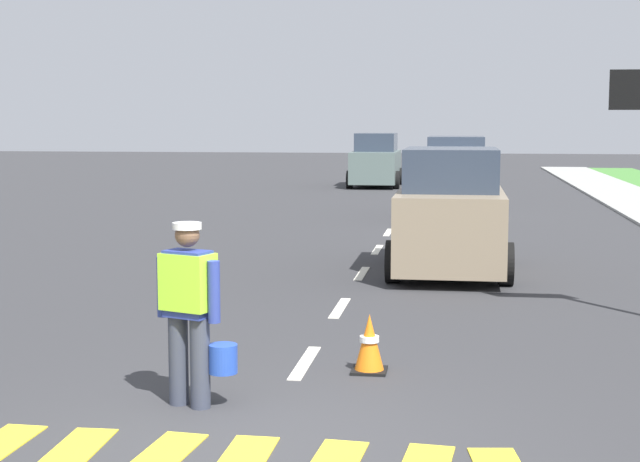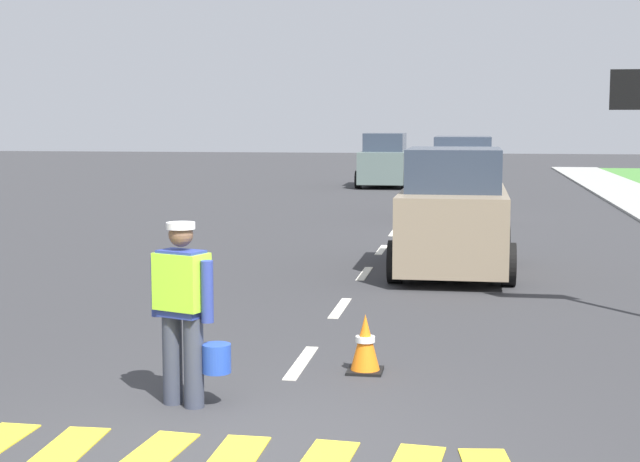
{
  "view_description": "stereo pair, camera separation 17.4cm",
  "coord_description": "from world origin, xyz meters",
  "px_view_note": "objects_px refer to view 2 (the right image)",
  "views": [
    {
      "loc": [
        1.59,
        -7.06,
        2.57
      ],
      "look_at": [
        -0.24,
        5.42,
        1.1
      ],
      "focal_mm": 53.35,
      "sensor_mm": 36.0,
      "label": 1
    },
    {
      "loc": [
        1.76,
        -7.03,
        2.57
      ],
      "look_at": [
        -0.24,
        5.42,
        1.1
      ],
      "focal_mm": 53.35,
      "sensor_mm": 36.0,
      "label": 2
    }
  ],
  "objects_px": {
    "traffic_cone_near": "(365,344)",
    "car_outgoing_far": "(462,180)",
    "road_worker": "(185,304)",
    "car_outgoing_ahead": "(453,215)",
    "car_oncoming_third": "(385,162)"
  },
  "relations": [
    {
      "from": "road_worker",
      "to": "car_outgoing_far",
      "type": "relative_size",
      "value": 0.43
    },
    {
      "from": "car_oncoming_third",
      "to": "road_worker",
      "type": "bearing_deg",
      "value": -88.29
    },
    {
      "from": "car_outgoing_far",
      "to": "road_worker",
      "type": "bearing_deg",
      "value": -97.44
    },
    {
      "from": "traffic_cone_near",
      "to": "car_outgoing_far",
      "type": "height_order",
      "value": "car_outgoing_far"
    },
    {
      "from": "car_outgoing_far",
      "to": "car_outgoing_ahead",
      "type": "bearing_deg",
      "value": -90.28
    },
    {
      "from": "traffic_cone_near",
      "to": "car_oncoming_third",
      "type": "height_order",
      "value": "car_oncoming_third"
    },
    {
      "from": "road_worker",
      "to": "traffic_cone_near",
      "type": "xyz_separation_m",
      "value": [
        1.47,
        1.4,
        -0.63
      ]
    },
    {
      "from": "traffic_cone_near",
      "to": "road_worker",
      "type": "bearing_deg",
      "value": -136.56
    },
    {
      "from": "car_outgoing_far",
      "to": "car_oncoming_third",
      "type": "height_order",
      "value": "car_outgoing_far"
    },
    {
      "from": "road_worker",
      "to": "car_outgoing_ahead",
      "type": "height_order",
      "value": "car_outgoing_ahead"
    },
    {
      "from": "car_outgoing_ahead",
      "to": "car_oncoming_third",
      "type": "distance_m",
      "value": 21.24
    },
    {
      "from": "road_worker",
      "to": "car_oncoming_third",
      "type": "height_order",
      "value": "car_oncoming_third"
    },
    {
      "from": "traffic_cone_near",
      "to": "car_outgoing_far",
      "type": "distance_m",
      "value": 16.01
    },
    {
      "from": "road_worker",
      "to": "car_outgoing_ahead",
      "type": "relative_size",
      "value": 0.42
    },
    {
      "from": "road_worker",
      "to": "car_outgoing_far",
      "type": "bearing_deg",
      "value": 82.56
    }
  ]
}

